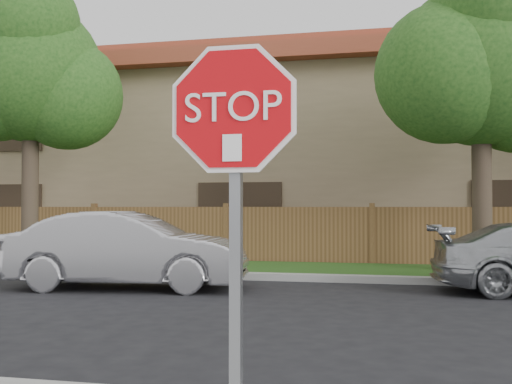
# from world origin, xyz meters

# --- Properties ---
(far_curb) EXTENTS (70.00, 0.30, 0.15)m
(far_curb) POSITION_xyz_m (0.00, 8.15, 0.07)
(far_curb) COLOR gray
(far_curb) RESTS_ON ground
(grass_strip) EXTENTS (70.00, 3.00, 0.12)m
(grass_strip) POSITION_xyz_m (0.00, 9.80, 0.06)
(grass_strip) COLOR #1E4714
(grass_strip) RESTS_ON ground
(fence) EXTENTS (70.00, 0.12, 1.60)m
(fence) POSITION_xyz_m (0.00, 11.40, 0.80)
(fence) COLOR brown
(fence) RESTS_ON ground
(apartment_building) EXTENTS (35.20, 9.20, 7.20)m
(apartment_building) POSITION_xyz_m (0.00, 17.00, 3.53)
(apartment_building) COLOR #8B7656
(apartment_building) RESTS_ON ground
(tree_left) EXTENTS (4.80, 3.90, 7.78)m
(tree_left) POSITION_xyz_m (-8.98, 9.57, 5.22)
(tree_left) COLOR #382B21
(tree_left) RESTS_ON ground
(tree_mid) EXTENTS (4.80, 3.90, 7.35)m
(tree_mid) POSITION_xyz_m (2.52, 9.57, 4.87)
(tree_mid) COLOR #382B21
(tree_mid) RESTS_ON ground
(stop_sign) EXTENTS (1.01, 0.13, 2.55)m
(stop_sign) POSITION_xyz_m (-0.48, -1.48, 1.83)
(stop_sign) COLOR gray
(stop_sign) RESTS_ON sidewalk_near
(sedan_left) EXTENTS (4.75, 2.14, 1.51)m
(sedan_left) POSITION_xyz_m (-4.58, 6.20, 0.76)
(sedan_left) COLOR #AEADB2
(sedan_left) RESTS_ON ground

